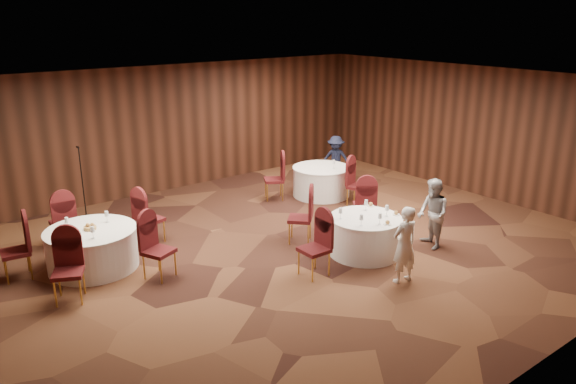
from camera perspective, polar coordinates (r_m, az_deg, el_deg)
ground at (r=11.05m, az=-0.18°, el=-5.88°), size 12.00×12.00×0.00m
room_shell at (r=10.41m, az=-0.19°, el=4.05°), size 12.00×12.00×12.00m
table_main at (r=10.85m, az=7.82°, el=-4.38°), size 1.39×1.39×0.74m
table_left at (r=10.78m, az=-19.26°, el=-5.42°), size 1.62×1.62×0.74m
table_right at (r=14.15m, az=3.40°, el=1.11°), size 1.45×1.45×0.74m
chairs_main at (r=11.06m, az=4.05°, el=-3.11°), size 3.00×1.97×1.00m
chairs_left at (r=10.74m, az=-19.26°, el=-4.78°), size 3.12×3.05×1.00m
chairs_right at (r=13.58m, az=2.81°, el=0.95°), size 1.94×2.37×1.00m
tabletop_main at (r=10.72m, az=8.80°, el=-2.02°), size 1.10×1.05×0.22m
tabletop_left at (r=10.62m, az=-19.51°, el=-3.21°), size 0.76×0.80×0.22m
tabletop_right at (r=13.92m, az=4.66°, el=3.04°), size 0.08×0.08×0.22m
mic_stand at (r=13.40m, az=-20.01°, el=-0.46°), size 0.24×0.24×1.64m
woman_a at (r=9.75m, az=11.75°, el=-5.26°), size 0.53×0.38×1.37m
woman_b at (r=11.28m, az=14.49°, el=-2.16°), size 0.76×0.83×1.39m
man_c at (r=15.25m, az=4.86°, el=3.35°), size 0.86×0.95×1.27m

